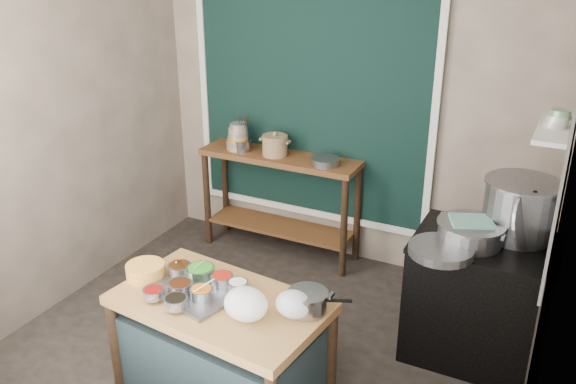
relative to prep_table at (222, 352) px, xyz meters
The scene contains 29 objects.
floor 0.76m from the prep_table, 93.63° to the left, with size 3.50×3.00×0.02m, color #2E2723.
back_wall 2.39m from the prep_table, 91.09° to the left, with size 3.50×0.02×2.80m, color gray.
left_wall 2.17m from the prep_table, 160.17° to the left, with size 0.02×3.00×2.80m, color gray.
right_wall 2.10m from the prep_table, 20.70° to the left, with size 0.02×3.00×2.80m, color gray.
curtain_panel 2.37m from the prep_table, 100.46° to the left, with size 2.10×0.02×1.90m, color black.
curtain_frame 2.36m from the prep_table, 100.51° to the left, with size 2.22×0.03×2.02m, color beige, non-canonical shape.
soot_patch 2.16m from the prep_table, 37.41° to the left, with size 0.01×1.30×1.30m, color black.
wall_shelf 2.50m from the prep_table, 43.34° to the left, with size 0.22×0.70×0.03m, color beige.
prep_table is the anchor object (origin of this frame).
back_counter 2.02m from the prep_table, 107.04° to the left, with size 1.45×0.40×0.95m, color brown.
stove_block 1.78m from the prep_table, 42.50° to the left, with size 0.90×0.68×0.85m, color black.
stove_top 1.84m from the prep_table, 42.50° to the left, with size 0.92×0.69×0.03m, color black.
condiment_tray 0.42m from the prep_table, behind, with size 0.52×0.37×0.02m, color gray.
condiment_bowls 0.47m from the prep_table, behind, with size 0.56×0.49×0.07m.
yellow_basin 0.69m from the prep_table, behind, with size 0.24×0.24×0.09m, color #C4862E.
saucepan 0.69m from the prep_table, 13.09° to the left, with size 0.24×0.24×0.13m, color gray, non-canonical shape.
plastic_bag_a 0.54m from the prep_table, 21.85° to the right, with size 0.25×0.22×0.19m, color white.
plastic_bag_b 0.65m from the prep_table, ahead, with size 0.21×0.18×0.16m, color white.
bowl_stack 2.25m from the prep_table, 117.66° to the left, with size 0.21×0.21×0.24m.
utensil_cup 2.20m from the prep_table, 116.40° to the left, with size 0.17×0.17×0.10m, color gray.
ceramic_crock 2.11m from the prep_table, 108.17° to the left, with size 0.24×0.24×0.16m, color olive, non-canonical shape.
wide_bowl 1.98m from the prep_table, 94.11° to the left, with size 0.24×0.24×0.06m, color gray.
stock_pot 2.13m from the prep_table, 43.21° to the left, with size 0.50×0.50×0.39m, color gray, non-canonical shape.
pot_lid 2.07m from the prep_table, 38.57° to the left, with size 0.40×0.40×0.02m, color gray.
steamer 1.75m from the prep_table, 43.16° to the left, with size 0.44×0.44×0.14m, color gray, non-canonical shape.
green_cloth 1.78m from the prep_table, 43.16° to the left, with size 0.26×0.20×0.02m, color #609F8F.
shallow_pan 1.50m from the prep_table, 39.68° to the left, with size 0.41×0.41×0.05m, color gray.
shelf_bowl_stack 2.54m from the prep_table, 43.39° to the left, with size 0.14×0.14×0.11m.
shelf_bowl_green 2.66m from the prep_table, 47.32° to the left, with size 0.14×0.14×0.05m, color gray.
Camera 1 is at (1.76, -3.20, 2.73)m, focal length 38.00 mm.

